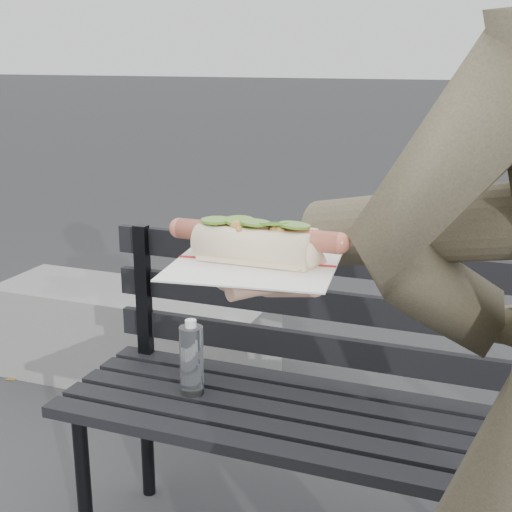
{
  "coord_description": "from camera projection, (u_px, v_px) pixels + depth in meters",
  "views": [
    {
      "loc": [
        0.37,
        -0.82,
        1.36
      ],
      "look_at": [
        0.08,
        -0.07,
        1.13
      ],
      "focal_mm": 50.0,
      "sensor_mm": 36.0,
      "label": 1
    }
  ],
  "objects": [
    {
      "name": "concrete_block",
      "position": [
        134.0,
        336.0,
        3.04
      ],
      "size": [
        1.2,
        0.4,
        0.4
      ],
      "primitive_type": "cube",
      "color": "slate",
      "rests_on": "ground"
    },
    {
      "name": "held_hotdog",
      "position": [
        439.0,
        231.0,
        0.82
      ],
      "size": [
        0.64,
        0.31,
        0.2
      ],
      "color": "#423A2C"
    },
    {
      "name": "park_bench",
      "position": [
        347.0,
        392.0,
        1.83
      ],
      "size": [
        1.5,
        0.44,
        0.88
      ],
      "color": "black",
      "rests_on": "ground"
    }
  ]
}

